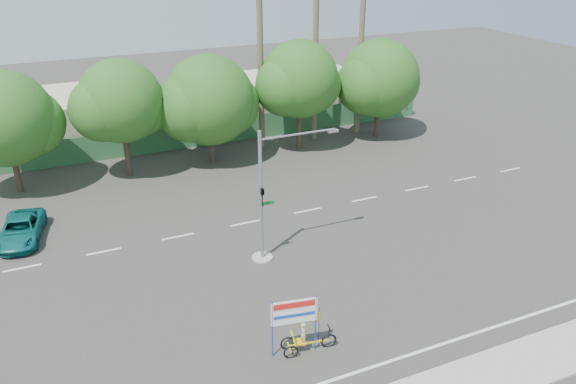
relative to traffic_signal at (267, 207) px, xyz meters
name	(u,v)px	position (x,y,z in m)	size (l,w,h in m)	color
ground	(341,288)	(2.20, -3.98, -2.92)	(120.00, 120.00, 0.00)	#33302D
fence	(212,132)	(2.20, 17.52, -1.92)	(38.00, 0.08, 2.00)	#336B3D
building_left	(71,120)	(-7.80, 22.02, -0.92)	(12.00, 8.00, 4.00)	beige
building_right	(282,97)	(10.20, 22.02, -1.12)	(14.00, 8.00, 3.60)	beige
tree_far_left	(5,122)	(-11.85, 14.02, 1.84)	(7.14, 6.00, 7.96)	#473828
tree_left	(120,104)	(-4.85, 14.02, 2.14)	(6.66, 5.60, 8.07)	#473828
tree_center	(208,103)	(1.14, 14.02, 1.55)	(7.62, 6.40, 7.85)	#473828
tree_right	(299,82)	(8.15, 14.02, 2.32)	(6.90, 5.80, 8.36)	#473828
tree_far_right	(379,81)	(15.15, 14.02, 1.73)	(7.38, 6.20, 7.94)	#473828
palm_tall	(316,5)	(10.20, 15.52, 7.55)	(3.73, 3.79, 17.45)	#70604C
palm_mid	(363,17)	(14.20, 15.52, 6.48)	(3.73, 3.79, 15.45)	#70604C
palm_short	(260,31)	(5.70, 15.52, 5.94)	(3.73, 3.79, 14.45)	#70604C
traffic_signal	(267,207)	(0.00, 0.00, 0.00)	(4.72, 1.10, 7.00)	gray
trike_billboard	(300,330)	(-1.46, -7.22, -1.84)	(2.71, 0.86, 2.69)	black
pickup_truck	(21,230)	(-11.73, 7.11, -2.29)	(2.09, 4.53, 1.26)	#0E6062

